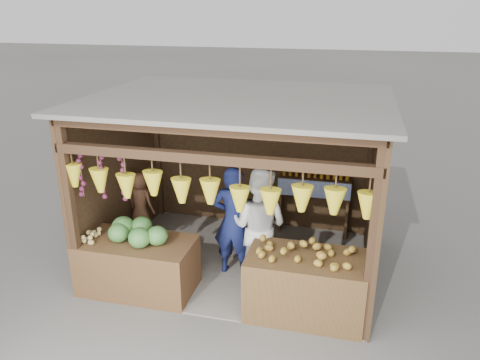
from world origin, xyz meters
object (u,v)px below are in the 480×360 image
vendor_seated (140,202)px  counter_right (305,285)px  man_standing (233,222)px  woman_standing (259,226)px  counter_left (138,265)px

vendor_seated → counter_right: bearing=174.6°
man_standing → woman_standing: bearing=171.5°
counter_left → woman_standing: (1.63, 0.65, 0.50)m
man_standing → woman_standing: size_ratio=0.98×
counter_left → vendor_seated: (-0.51, 1.24, 0.42)m
woman_standing → counter_right: bearing=150.7°
counter_right → man_standing: man_standing is taller
counter_right → man_standing: bearing=147.4°
man_standing → vendor_seated: man_standing is taller
counter_right → counter_left: bearing=179.9°
man_standing → vendor_seated: 1.81m
counter_right → woman_standing: size_ratio=0.86×
counter_left → woman_standing: bearing=21.9°
woman_standing → vendor_seated: size_ratio=1.71×
counter_left → counter_right: 2.39m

